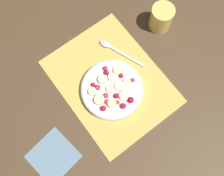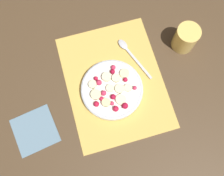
# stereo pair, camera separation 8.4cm
# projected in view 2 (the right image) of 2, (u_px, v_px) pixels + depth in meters

# --- Properties ---
(ground_plane) EXTENTS (3.00, 3.00, 0.00)m
(ground_plane) POSITION_uv_depth(u_px,v_px,m) (114.00, 82.00, 0.89)
(ground_plane) COLOR #4C3823
(placemat) EXTENTS (0.44, 0.34, 0.01)m
(placemat) POSITION_uv_depth(u_px,v_px,m) (115.00, 82.00, 0.88)
(placemat) COLOR #E0B251
(placemat) RESTS_ON ground_plane
(fruit_bowl) EXTENTS (0.21, 0.21, 0.05)m
(fruit_bowl) POSITION_uv_depth(u_px,v_px,m) (112.00, 89.00, 0.86)
(fruit_bowl) COLOR silver
(fruit_bowl) RESTS_ON placemat
(spoon) EXTENTS (0.18, 0.08, 0.01)m
(spoon) POSITION_uv_depth(u_px,v_px,m) (128.00, 51.00, 0.91)
(spoon) COLOR silver
(spoon) RESTS_ON placemat
(drinking_glass) EXTENTS (0.08, 0.08, 0.10)m
(drinking_glass) POSITION_uv_depth(u_px,v_px,m) (185.00, 38.00, 0.88)
(drinking_glass) COLOR #F4CC66
(drinking_glass) RESTS_ON ground_plane
(napkin) EXTENTS (0.16, 0.16, 0.01)m
(napkin) POSITION_uv_depth(u_px,v_px,m) (35.00, 130.00, 0.84)
(napkin) COLOR slate
(napkin) RESTS_ON ground_plane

